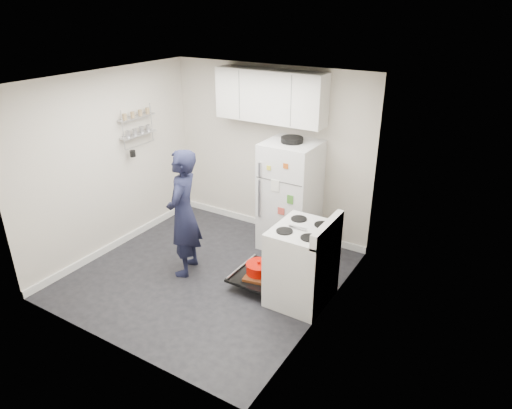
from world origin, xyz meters
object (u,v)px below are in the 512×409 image
Objects in this scene: electric_range at (301,265)px; person at (183,214)px; refrigerator at (290,196)px; open_oven_door at (259,271)px.

person is (-1.56, -0.22, 0.37)m from electric_range.
refrigerator reaches higher than electric_range.
person reaches higher than electric_range.
refrigerator reaches higher than open_oven_door.
open_oven_door is at bearing 82.72° from person.
person is (-0.83, -1.32, 0.05)m from refrigerator.
refrigerator is (-0.15, 1.12, 0.59)m from open_oven_door.
person reaches higher than refrigerator.
person is at bearing -122.27° from refrigerator.
refrigerator is 0.97× the size of person.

